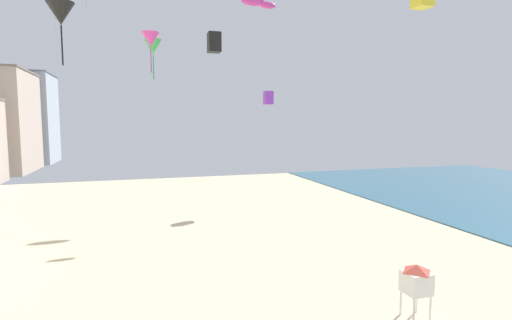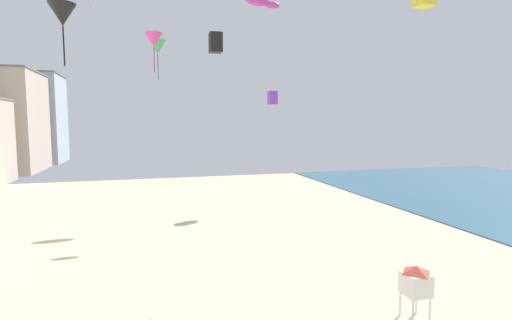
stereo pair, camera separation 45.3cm
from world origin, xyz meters
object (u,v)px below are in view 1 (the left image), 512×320
kite_black_box (214,42)px  kite_green_delta (153,47)px  kite_black_delta (61,14)px  kite_white_delta_2 (55,8)px  kite_magenta_parafoil (267,5)px  kite_magenta_delta (151,40)px  kite_purple_box (268,98)px  lifeguard_stand (416,280)px  kite_magenta_parafoil_2 (253,1)px

kite_black_box → kite_green_delta: bearing=100.2°
kite_black_delta → kite_white_delta_2: kite_white_delta_2 is taller
kite_black_delta → kite_magenta_parafoil: bearing=42.8°
kite_magenta_parafoil → kite_green_delta: kite_magenta_parafoil is taller
kite_black_delta → kite_green_delta: bearing=73.8°
kite_magenta_delta → kite_black_delta: bearing=-117.6°
kite_purple_box → kite_black_delta: kite_black_delta is taller
kite_black_delta → kite_green_delta: kite_green_delta is taller
lifeguard_stand → kite_black_box: (-7.18, 10.62, 12.22)m
lifeguard_stand → kite_black_box: size_ratio=2.05×
kite_magenta_delta → kite_green_delta: size_ratio=0.77×
kite_black_box → kite_green_delta: 17.00m
kite_black_box → lifeguard_stand: bearing=-55.9°
kite_purple_box → kite_white_delta_2: bearing=174.5°
kite_black_box → kite_green_delta: (-2.97, 16.54, 2.55)m
kite_black_delta → kite_purple_box: bearing=45.2°
kite_magenta_parafoil → kite_black_box: bearing=-121.7°
lifeguard_stand → kite_white_delta_2: (-19.08, 27.92, 17.97)m
lifeguard_stand → kite_magenta_parafoil: size_ratio=1.46×
lifeguard_stand → kite_white_delta_2: 38.30m
kite_black_box → kite_magenta_parafoil_2: kite_magenta_parafoil_2 is taller
kite_purple_box → kite_magenta_parafoil_2: bearing=103.9°
kite_black_delta → kite_black_box: 8.74m
kite_magenta_delta → kite_purple_box: (12.56, 8.27, -3.75)m
lifeguard_stand → kite_black_delta: kite_black_delta is taller
kite_magenta_delta → kite_purple_box: kite_magenta_delta is taller
kite_white_delta_2 → kite_green_delta: kite_white_delta_2 is taller
kite_purple_box → kite_black_box: kite_black_box is taller
kite_purple_box → kite_white_delta_2: size_ratio=0.53×
kite_purple_box → kite_white_delta_2: 22.49m
kite_purple_box → kite_black_delta: (-17.39, -17.53, 2.93)m
kite_magenta_delta → kite_purple_box: 15.50m
kite_black_delta → kite_black_box: bearing=14.8°
kite_magenta_parafoil → kite_white_delta_2: 20.43m
lifeguard_stand → kite_green_delta: 32.54m
kite_purple_box → kite_magenta_parafoil: kite_magenta_parafoil is taller
lifeguard_stand → kite_magenta_parafoil_2: 35.71m
kite_magenta_parafoil_2 → kite_black_box: bearing=-114.0°
kite_green_delta → lifeguard_stand: bearing=-69.5°
kite_white_delta_2 → kite_magenta_parafoil: bearing=-12.0°
kite_magenta_parafoil → kite_white_delta_2: (-19.97, 4.23, -0.86)m
kite_magenta_parafoil_2 → kite_green_delta: 12.81m
lifeguard_stand → kite_magenta_delta: bearing=104.5°
kite_black_delta → kite_magenta_parafoil_2: kite_magenta_parafoil_2 is taller
kite_black_box → kite_magenta_parafoil_2: bearing=66.0°
kite_white_delta_2 → kite_purple_box: bearing=-5.5°
lifeguard_stand → kite_white_delta_2: bearing=107.4°
kite_white_delta_2 → lifeguard_stand: bearing=-55.6°
kite_magenta_parafoil → kite_magenta_parafoil_2: (0.13, 5.33, 1.96)m
kite_magenta_parafoil_2 → kite_green_delta: size_ratio=0.72×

